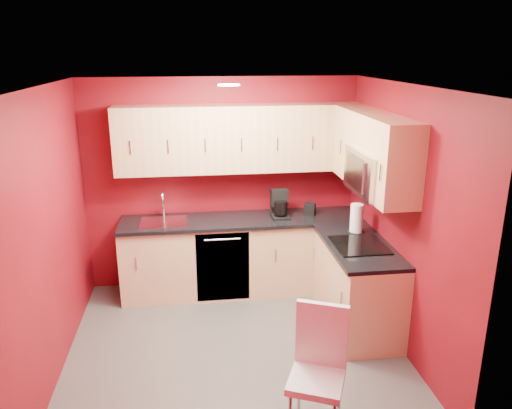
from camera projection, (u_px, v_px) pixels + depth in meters
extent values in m
plane|color=#494644|center=(235.00, 345.00, 4.91)|extent=(3.20, 3.20, 0.00)
plane|color=white|center=(232.00, 86.00, 4.17)|extent=(3.20, 3.20, 0.00)
plane|color=maroon|center=(222.00, 184.00, 5.96)|extent=(3.20, 0.00, 3.20)
plane|color=maroon|center=(255.00, 307.00, 3.12)|extent=(3.20, 0.00, 3.20)
plane|color=maroon|center=(50.00, 234.00, 4.34)|extent=(0.00, 3.00, 3.00)
plane|color=maroon|center=(401.00, 219.00, 4.74)|extent=(0.00, 3.00, 3.00)
cube|color=#D7AE7B|center=(242.00, 256.00, 5.94)|extent=(2.80, 0.60, 0.87)
cube|color=#D7AE7B|center=(357.00, 286.00, 5.18)|extent=(0.60, 1.30, 0.87)
cube|color=black|center=(242.00, 220.00, 5.79)|extent=(2.80, 0.63, 0.04)
cube|color=black|center=(359.00, 246.00, 5.03)|extent=(0.63, 1.27, 0.04)
cube|color=tan|center=(240.00, 138.00, 5.65)|extent=(2.80, 0.35, 0.75)
cube|color=tan|center=(357.00, 143.00, 5.37)|extent=(0.35, 0.57, 0.75)
cube|color=tan|center=(401.00, 167.00, 4.27)|extent=(0.35, 0.22, 0.75)
cube|color=tan|center=(382.00, 133.00, 4.68)|extent=(0.35, 0.76, 0.33)
cube|color=silver|center=(376.00, 172.00, 4.78)|extent=(0.40, 0.76, 0.42)
cube|color=black|center=(357.00, 173.00, 4.76)|extent=(0.02, 0.62, 0.33)
cylinder|color=silver|center=(363.00, 179.00, 4.54)|extent=(0.02, 0.02, 0.29)
cube|color=black|center=(359.00, 245.00, 4.99)|extent=(0.50, 0.55, 0.01)
cube|color=silver|center=(163.00, 223.00, 5.67)|extent=(0.52, 0.42, 0.02)
cylinder|color=silver|center=(163.00, 206.00, 5.82)|extent=(0.02, 0.02, 0.26)
torus|color=silver|center=(163.00, 197.00, 5.71)|extent=(0.02, 0.16, 0.16)
cylinder|color=silver|center=(163.00, 204.00, 5.67)|extent=(0.02, 0.02, 0.12)
cube|color=black|center=(223.00, 267.00, 5.64)|extent=(0.60, 0.02, 0.82)
cylinder|color=white|center=(229.00, 85.00, 4.46)|extent=(0.20, 0.20, 0.01)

